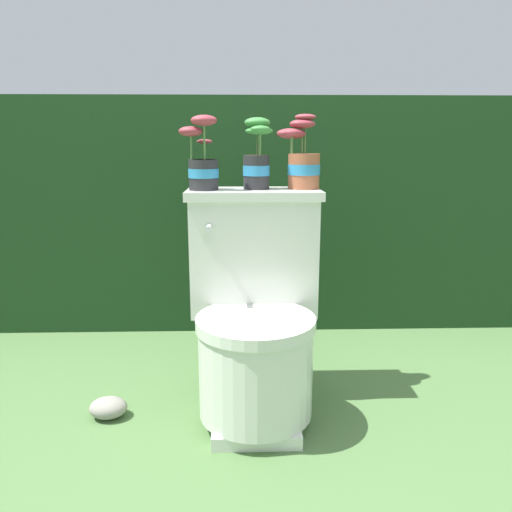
{
  "coord_description": "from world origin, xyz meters",
  "views": [
    {
      "loc": [
        -0.04,
        -1.52,
        0.9
      ],
      "look_at": [
        0.0,
        0.07,
        0.54
      ],
      "focal_mm": 35.0,
      "sensor_mm": 36.0,
      "label": 1
    }
  ],
  "objects_px": {
    "potted_plant_midleft": "(257,160)",
    "garden_stone": "(108,408)",
    "potted_plant_middle": "(302,161)",
    "potted_plant_left": "(202,164)",
    "toilet": "(256,313)"
  },
  "relations": [
    {
      "from": "potted_plant_midleft",
      "to": "garden_stone",
      "type": "bearing_deg",
      "value": -159.32
    },
    {
      "from": "potted_plant_midleft",
      "to": "potted_plant_middle",
      "type": "xyz_separation_m",
      "value": [
        0.16,
        0.01,
        -0.0
      ]
    },
    {
      "from": "potted_plant_middle",
      "to": "garden_stone",
      "type": "distance_m",
      "value": 1.06
    },
    {
      "from": "potted_plant_middle",
      "to": "garden_stone",
      "type": "xyz_separation_m",
      "value": [
        -0.66,
        -0.2,
        -0.8
      ]
    },
    {
      "from": "potted_plant_left",
      "to": "toilet",
      "type": "bearing_deg",
      "value": -32.81
    },
    {
      "from": "potted_plant_left",
      "to": "garden_stone",
      "type": "bearing_deg",
      "value": -153.55
    },
    {
      "from": "potted_plant_left",
      "to": "potted_plant_midleft",
      "type": "relative_size",
      "value": 1.02
    },
    {
      "from": "potted_plant_left",
      "to": "potted_plant_middle",
      "type": "xyz_separation_m",
      "value": [
        0.34,
        0.04,
        0.01
      ]
    },
    {
      "from": "potted_plant_middle",
      "to": "garden_stone",
      "type": "relative_size",
      "value": 2.0
    },
    {
      "from": "potted_plant_left",
      "to": "potted_plant_middle",
      "type": "relative_size",
      "value": 0.97
    },
    {
      "from": "toilet",
      "to": "garden_stone",
      "type": "distance_m",
      "value": 0.59
    },
    {
      "from": "potted_plant_middle",
      "to": "garden_stone",
      "type": "height_order",
      "value": "potted_plant_middle"
    },
    {
      "from": "potted_plant_middle",
      "to": "garden_stone",
      "type": "bearing_deg",
      "value": -163.07
    },
    {
      "from": "toilet",
      "to": "garden_stone",
      "type": "xyz_separation_m",
      "value": [
        -0.5,
        -0.05,
        -0.31
      ]
    },
    {
      "from": "potted_plant_left",
      "to": "garden_stone",
      "type": "height_order",
      "value": "potted_plant_left"
    }
  ]
}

